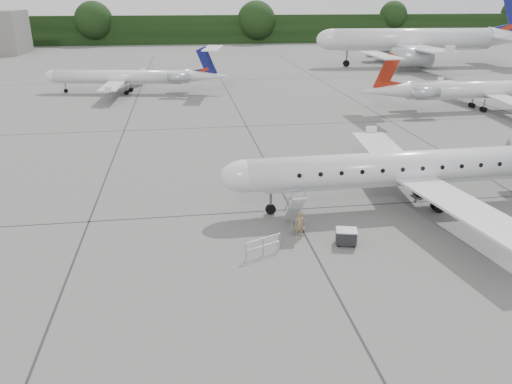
{
  "coord_description": "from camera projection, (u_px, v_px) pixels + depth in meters",
  "views": [
    {
      "loc": [
        -12.59,
        -24.31,
        13.17
      ],
      "look_at": [
        -8.52,
        2.99,
        2.3
      ],
      "focal_mm": 35.0,
      "sensor_mm": 36.0,
      "label": 1
    }
  ],
  "objects": [
    {
      "name": "bg_regional_left",
      "position": [
        121.0,
        70.0,
        71.35
      ],
      "size": [
        27.8,
        22.19,
        6.55
      ],
      "primitive_type": null,
      "rotation": [
        0.0,
        0.0,
        -0.18
      ],
      "color": "silver",
      "rests_on": "ground"
    },
    {
      "name": "passenger",
      "position": [
        300.0,
        224.0,
        29.01
      ],
      "size": [
        0.63,
        0.47,
        1.55
      ],
      "primitive_type": "imported",
      "rotation": [
        0.0,
        0.0,
        -0.19
      ],
      "color": "olive",
      "rests_on": "ground"
    },
    {
      "name": "treeline",
      "position": [
        221.0,
        29.0,
        147.1
      ],
      "size": [
        260.0,
        4.0,
        8.0
      ],
      "primitive_type": "cube",
      "color": "black",
      "rests_on": "ground"
    },
    {
      "name": "baggage_cart",
      "position": [
        346.0,
        237.0,
        28.19
      ],
      "size": [
        1.31,
        1.16,
        0.97
      ],
      "primitive_type": null,
      "rotation": [
        0.0,
        0.0,
        -0.25
      ],
      "color": "black",
      "rests_on": "ground"
    },
    {
      "name": "ground",
      "position": [
        409.0,
        240.0,
        28.92
      ],
      "size": [
        320.0,
        320.0,
        0.0
      ],
      "primitive_type": "plane",
      "color": "slate",
      "rests_on": "ground"
    },
    {
      "name": "airstair",
      "position": [
        295.0,
        210.0,
        30.03
      ],
      "size": [
        0.89,
        2.25,
        2.35
      ],
      "primitive_type": null,
      "rotation": [
        0.0,
        0.0,
        0.02
      ],
      "color": "silver",
      "rests_on": "ground"
    },
    {
      "name": "bg_regional_right",
      "position": [
        489.0,
        81.0,
        60.79
      ],
      "size": [
        26.91,
        19.5,
        7.01
      ],
      "primitive_type": null,
      "rotation": [
        0.0,
        0.0,
        3.15
      ],
      "color": "silver",
      "rests_on": "ground"
    },
    {
      "name": "bg_narrowbody",
      "position": [
        412.0,
        28.0,
        97.88
      ],
      "size": [
        42.53,
        32.11,
        14.51
      ],
      "primitive_type": null,
      "rotation": [
        0.0,
        0.0,
        -0.08
      ],
      "color": "silver",
      "rests_on": "ground"
    },
    {
      "name": "main_regional_jet",
      "position": [
        419.0,
        151.0,
        32.49
      ],
      "size": [
        29.65,
        21.62,
        7.5
      ],
      "primitive_type": null,
      "rotation": [
        0.0,
        0.0,
        0.02
      ],
      "color": "silver",
      "rests_on": "ground"
    },
    {
      "name": "safety_railing",
      "position": [
        263.0,
        247.0,
        27.03
      ],
      "size": [
        2.03,
        1.0,
        1.0
      ],
      "primitive_type": null,
      "rotation": [
        0.0,
        0.0,
        0.43
      ],
      "color": "#919398",
      "rests_on": "ground"
    }
  ]
}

